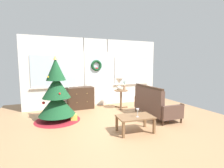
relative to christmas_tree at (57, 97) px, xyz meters
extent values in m
plane|color=#AD7F56|center=(1.54, -0.76, -0.69)|extent=(6.76, 6.76, 0.00)
cube|color=white|center=(0.02, 1.33, 0.59)|extent=(2.15, 0.08, 2.55)
cube|color=white|center=(3.07, 1.33, 0.59)|extent=(2.15, 0.08, 2.55)
cube|color=white|center=(1.54, 1.33, 1.61)|extent=(0.94, 0.08, 0.50)
cube|color=silver|center=(1.54, 1.29, 0.34)|extent=(0.90, 0.05, 2.05)
cube|color=white|center=(1.54, 1.26, -0.24)|extent=(0.78, 0.02, 0.80)
cube|color=silver|center=(1.54, 1.26, 0.71)|extent=(0.78, 0.01, 1.10)
cube|color=silver|center=(0.02, 1.27, 0.66)|extent=(1.50, 0.01, 1.10)
cube|color=silver|center=(3.07, 1.27, 0.66)|extent=(1.50, 0.01, 1.10)
cube|color=silver|center=(0.02, 1.26, 0.09)|extent=(1.59, 0.06, 0.03)
cube|color=silver|center=(3.07, 1.26, 0.09)|extent=(1.59, 0.06, 0.03)
torus|color=#164424|center=(1.54, 1.23, 0.86)|extent=(0.41, 0.09, 0.41)
cube|color=red|center=(1.54, 1.21, 0.73)|extent=(0.10, 0.02, 0.10)
cylinder|color=#4C331E|center=(0.00, 0.00, -0.56)|extent=(0.10, 0.10, 0.24)
cone|color=maroon|center=(0.00, 0.00, -0.64)|extent=(1.27, 1.27, 0.10)
cone|color=#194C28|center=(0.00, 0.00, -0.21)|extent=(1.02, 1.02, 0.61)
cone|color=#194C28|center=(0.00, 0.00, 0.28)|extent=(0.77, 0.77, 0.61)
cone|color=#194C28|center=(0.00, 0.00, 0.77)|extent=(0.53, 0.53, 0.61)
cone|color=#E0BC4C|center=(0.00, 0.00, 1.09)|extent=(0.12, 0.12, 0.12)
sphere|color=red|center=(0.06, -0.29, 0.14)|extent=(0.05, 0.05, 0.05)
sphere|color=gold|center=(-0.21, -0.13, 0.57)|extent=(0.05, 0.05, 0.05)
sphere|color=silver|center=(0.32, -0.02, 0.26)|extent=(0.05, 0.05, 0.05)
sphere|color=#264CB2|center=(-0.18, 0.31, 0.07)|extent=(0.06, 0.06, 0.06)
sphere|color=red|center=(-0.35, 0.02, -0.15)|extent=(0.08, 0.08, 0.08)
cube|color=#3D281C|center=(0.87, 1.03, -0.30)|extent=(0.91, 0.45, 0.78)
sphere|color=tan|center=(0.70, 0.80, -0.11)|extent=(0.03, 0.03, 0.03)
sphere|color=tan|center=(1.06, 0.81, -0.11)|extent=(0.03, 0.03, 0.03)
sphere|color=tan|center=(0.70, 0.80, -0.41)|extent=(0.03, 0.03, 0.03)
sphere|color=tan|center=(1.06, 0.81, -0.41)|extent=(0.03, 0.03, 0.03)
cylinder|color=#3D281C|center=(3.12, -1.48, -0.62)|extent=(0.05, 0.05, 0.14)
cylinder|color=#3D281C|center=(3.15, -0.03, -0.62)|extent=(0.05, 0.05, 0.14)
cylinder|color=#3D281C|center=(2.52, -1.47, -0.62)|extent=(0.05, 0.05, 0.14)
cylinder|color=#3D281C|center=(2.55, -0.02, -0.62)|extent=(0.05, 0.05, 0.14)
cube|color=brown|center=(2.84, -0.75, -0.48)|extent=(0.76, 1.41, 0.14)
cube|color=brown|center=(2.54, -0.74, -0.10)|extent=(0.16, 1.39, 0.62)
cube|color=#3D281C|center=(2.54, -0.74, 0.24)|extent=(0.12, 1.36, 0.06)
cube|color=brown|center=(2.82, -1.49, -0.36)|extent=(0.66, 0.11, 0.38)
cylinder|color=#3D281C|center=(3.11, -1.50, -0.19)|extent=(0.09, 0.09, 0.09)
cube|color=brown|center=(2.85, -0.01, -0.36)|extent=(0.66, 0.11, 0.38)
cylinder|color=#3D281C|center=(3.15, -0.02, -0.19)|extent=(0.09, 0.09, 0.09)
cylinder|color=brown|center=(2.25, 0.54, -0.03)|extent=(0.48, 0.48, 0.02)
cylinder|color=brown|center=(2.25, 0.54, -0.37)|extent=(0.07, 0.07, 0.64)
cube|color=brown|center=(2.41, 0.54, -0.67)|extent=(0.20, 0.05, 0.04)
cube|color=brown|center=(2.17, 0.68, -0.67)|extent=(0.14, 0.20, 0.04)
cube|color=brown|center=(2.17, 0.40, -0.67)|extent=(0.14, 0.20, 0.04)
sphere|color=silver|center=(2.19, 0.58, 0.06)|extent=(0.16, 0.16, 0.16)
cylinder|color=silver|center=(2.19, 0.58, 0.19)|extent=(0.02, 0.02, 0.06)
cone|color=silver|center=(2.19, 0.58, 0.32)|extent=(0.28, 0.28, 0.20)
cylinder|color=tan|center=(2.35, 0.48, 0.06)|extent=(0.09, 0.09, 0.16)
sphere|color=tan|center=(2.35, 0.48, 0.14)|extent=(0.10, 0.10, 0.10)
cylinder|color=#4C7042|center=(2.32, 0.48, 0.24)|extent=(0.07, 0.01, 0.17)
cylinder|color=#4C7042|center=(2.35, 0.48, 0.24)|extent=(0.01, 0.01, 0.18)
cylinder|color=#4C7042|center=(2.37, 0.48, 0.24)|extent=(0.07, 0.01, 0.17)
cube|color=brown|center=(1.64, -1.55, -0.31)|extent=(0.88, 0.58, 0.03)
cube|color=brown|center=(1.24, -1.74, -0.51)|extent=(0.05, 0.05, 0.36)
cube|color=brown|center=(2.00, -1.79, -0.51)|extent=(0.05, 0.05, 0.36)
cube|color=brown|center=(1.28, -1.30, -0.51)|extent=(0.05, 0.05, 0.36)
cube|color=brown|center=(2.04, -1.35, -0.51)|extent=(0.05, 0.05, 0.36)
cylinder|color=silver|center=(1.66, -1.62, -0.30)|extent=(0.06, 0.06, 0.01)
cylinder|color=silver|center=(1.66, -1.62, -0.24)|extent=(0.01, 0.01, 0.10)
cone|color=silver|center=(1.66, -1.62, -0.15)|extent=(0.08, 0.08, 0.09)
cube|color=#D8C64C|center=(0.42, -0.20, -0.59)|extent=(0.18, 0.16, 0.18)
camera|label=1|loc=(-0.28, -4.86, 0.91)|focal=26.78mm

